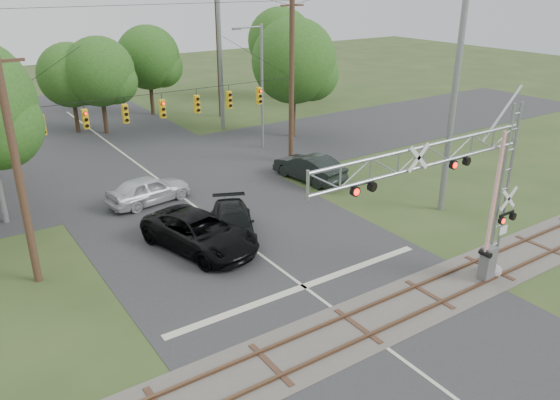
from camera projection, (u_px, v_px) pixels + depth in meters
ground at (395, 355)px, 19.39m from camera, size 160.00×160.00×0.00m
road_main at (250, 247)px, 27.05m from camera, size 14.00×90.00×0.02m
road_cross at (146, 170)px, 37.78m from camera, size 90.00×12.00×0.02m
railroad_track at (358, 326)px, 20.91m from camera, size 90.00×3.20×0.17m
crossing_gantry at (457, 190)px, 21.09m from camera, size 11.00×1.00×7.81m
traffic_signal_span at (175, 98)px, 33.04m from camera, size 19.34×0.36×11.50m
pickup_black at (200, 232)px, 26.59m from camera, size 4.51×6.95×1.78m
car_dark at (233, 223)px, 27.92m from camera, size 4.03×5.55×1.49m
sedan_silver at (149, 190)px, 32.07m from camera, size 5.18×2.72×1.68m
suv_dark at (309, 167)px, 35.70m from camera, size 2.53×5.48×1.74m
streetlight at (260, 81)px, 40.71m from camera, size 2.48×0.26×9.30m
utility_poles at (196, 78)px, 36.35m from camera, size 23.82×27.41×14.45m
treeline at (79, 65)px, 43.09m from camera, size 51.21×28.39×10.03m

